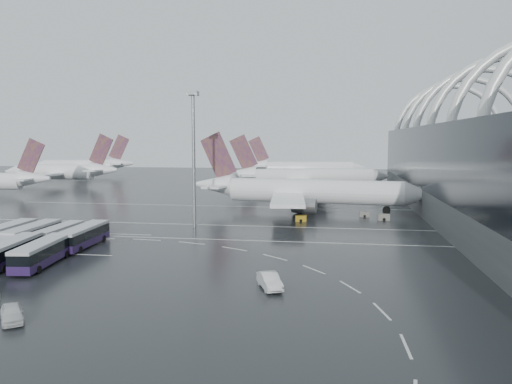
# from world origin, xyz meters

# --- Properties ---
(ground) EXTENTS (420.00, 420.00, 0.00)m
(ground) POSITION_xyz_m (0.00, 0.00, 0.00)
(ground) COLOR black
(ground) RESTS_ON ground
(lane_marking_near) EXTENTS (120.00, 0.25, 0.01)m
(lane_marking_near) POSITION_xyz_m (0.00, -2.00, 0.01)
(lane_marking_near) COLOR white
(lane_marking_near) RESTS_ON ground
(lane_marking_mid) EXTENTS (120.00, 0.25, 0.01)m
(lane_marking_mid) POSITION_xyz_m (0.00, 12.00, 0.01)
(lane_marking_mid) COLOR white
(lane_marking_mid) RESTS_ON ground
(lane_marking_far) EXTENTS (120.00, 0.25, 0.01)m
(lane_marking_far) POSITION_xyz_m (0.00, 40.00, 0.01)
(lane_marking_far) COLOR white
(lane_marking_far) RESTS_ON ground
(bus_bay_line_south) EXTENTS (28.00, 0.25, 0.01)m
(bus_bay_line_south) POSITION_xyz_m (-24.00, -16.00, 0.01)
(bus_bay_line_south) COLOR white
(bus_bay_line_south) RESTS_ON ground
(bus_bay_line_north) EXTENTS (28.00, 0.25, 0.01)m
(bus_bay_line_north) POSITION_xyz_m (-24.00, 0.00, 0.01)
(bus_bay_line_north) COLOR white
(bus_bay_line_north) RESTS_ON ground
(airliner_main) EXTENTS (55.79, 48.56, 18.89)m
(airliner_main) POSITION_xyz_m (14.90, 33.23, 4.73)
(airliner_main) COLOR white
(airliner_main) RESTS_ON ground
(airliner_gate_b) EXTENTS (53.27, 47.17, 18.67)m
(airliner_gate_b) POSITION_xyz_m (12.96, 78.48, 4.67)
(airliner_gate_b) COLOR white
(airliner_gate_b) RESTS_ON ground
(airliner_gate_c) EXTENTS (51.84, 47.40, 18.47)m
(airliner_gate_c) POSITION_xyz_m (8.95, 132.51, 4.62)
(airliner_gate_c) COLOR white
(airliner_gate_c) RESTS_ON ground
(jet_remote_mid) EXTENTS (43.92, 35.34, 19.18)m
(jet_remote_mid) POSITION_xyz_m (-77.48, 87.96, 4.95)
(jet_remote_mid) COLOR white
(jet_remote_mid) RESTS_ON ground
(jet_remote_far) EXTENTS (43.64, 35.49, 19.36)m
(jet_remote_far) POSITION_xyz_m (-90.08, 128.75, 5.00)
(jet_remote_far) COLOR white
(jet_remote_far) RESTS_ON ground
(bus_row_near_a) EXTENTS (3.77, 13.72, 3.34)m
(bus_row_near_a) POSITION_xyz_m (-29.79, -11.79, 1.84)
(bus_row_near_a) COLOR #261544
(bus_row_near_a) RESTS_ON ground
(bus_row_near_b) EXTENTS (3.56, 13.52, 3.31)m
(bus_row_near_b) POSITION_xyz_m (-25.63, -11.42, 1.82)
(bus_row_near_b) COLOR #261544
(bus_row_near_b) RESTS_ON ground
(bus_row_near_c) EXTENTS (3.07, 12.03, 2.95)m
(bus_row_near_c) POSITION_xyz_m (-22.02, -9.45, 1.62)
(bus_row_near_c) COLOR #261544
(bus_row_near_c) RESTS_ON ground
(bus_row_near_d) EXTENTS (3.62, 13.47, 3.29)m
(bus_row_near_d) POSITION_xyz_m (-17.06, -10.94, 1.81)
(bus_row_near_d) COLOR #261544
(bus_row_near_d) RESTS_ON ground
(bus_row_far_b) EXTENTS (4.48, 13.54, 3.27)m
(bus_row_far_b) POSITION_xyz_m (-21.35, -23.10, 1.80)
(bus_row_far_b) COLOR #261544
(bus_row_far_b) RESTS_ON ground
(bus_row_far_c) EXTENTS (4.56, 13.49, 3.26)m
(bus_row_far_c) POSITION_xyz_m (-16.76, -22.72, 1.79)
(bus_row_far_c) COLOR #261544
(bus_row_far_c) RESTS_ON ground
(van_curve_b) EXTENTS (4.41, 4.92, 1.62)m
(van_curve_b) POSITION_xyz_m (-7.56, -42.51, 0.81)
(van_curve_b) COLOR silver
(van_curve_b) RESTS_ON ground
(van_curve_c) EXTENTS (3.80, 5.74, 1.79)m
(van_curve_c) POSITION_xyz_m (14.86, -28.46, 0.89)
(van_curve_c) COLOR silver
(van_curve_c) RESTS_ON ground
(floodlight_mast) EXTENTS (1.99, 1.99, 25.98)m
(floodlight_mast) POSITION_xyz_m (-4.49, 8.64, 16.34)
(floodlight_mast) COLOR gray
(floodlight_mast) RESTS_ON ground
(gse_cart_belly_a) EXTENTS (2.25, 1.33, 1.23)m
(gse_cart_belly_a) POSITION_xyz_m (15.38, 19.16, 0.61)
(gse_cart_belly_a) COLOR #B38B17
(gse_cart_belly_a) RESTS_ON ground
(gse_cart_belly_b) EXTENTS (2.11, 1.25, 1.15)m
(gse_cart_belly_b) POSITION_xyz_m (28.79, 27.44, 0.58)
(gse_cart_belly_b) COLOR slate
(gse_cart_belly_b) RESTS_ON ground
(gse_cart_belly_d) EXTENTS (2.41, 1.42, 1.31)m
(gse_cart_belly_d) POSITION_xyz_m (32.52, 23.19, 0.66)
(gse_cart_belly_d) COLOR slate
(gse_cart_belly_d) RESTS_ON ground
(gse_cart_belly_e) EXTENTS (1.99, 1.18, 1.09)m
(gse_cart_belly_e) POSITION_xyz_m (15.58, 35.71, 0.54)
(gse_cart_belly_e) COLOR #B38B17
(gse_cart_belly_e) RESTS_ON ground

